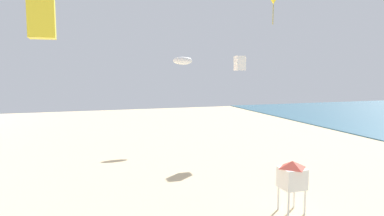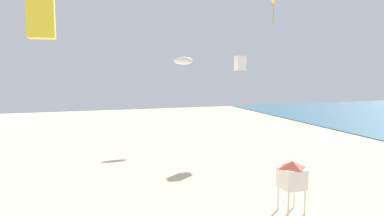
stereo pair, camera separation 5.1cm
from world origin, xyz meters
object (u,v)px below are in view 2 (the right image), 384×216
object	(u,v)px
kite_white_parafoil	(183,61)
kite_white_box	(240,63)
kite_yellow_box	(41,18)
lifeguard_stand	(292,175)

from	to	relation	value
kite_white_parafoil	kite_white_box	size ratio (longest dim) A/B	1.57
kite_white_box	kite_yellow_box	xyz separation A→B (m)	(-14.26, -14.02, 1.24)
lifeguard_stand	kite_white_parafoil	xyz separation A→B (m)	(0.10, 18.74, 5.92)
kite_white_box	kite_yellow_box	size ratio (longest dim) A/B	0.89
kite_white_parafoil	kite_yellow_box	xyz separation A→B (m)	(-10.97, -19.69, 0.93)
lifeguard_stand	kite_yellow_box	bearing A→B (deg)	-165.42
lifeguard_stand	kite_white_parafoil	bearing A→B (deg)	99.22
kite_white_parafoil	lifeguard_stand	bearing A→B (deg)	-90.32
kite_yellow_box	kite_white_box	bearing A→B (deg)	44.52
lifeguard_stand	kite_yellow_box	distance (m)	12.87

